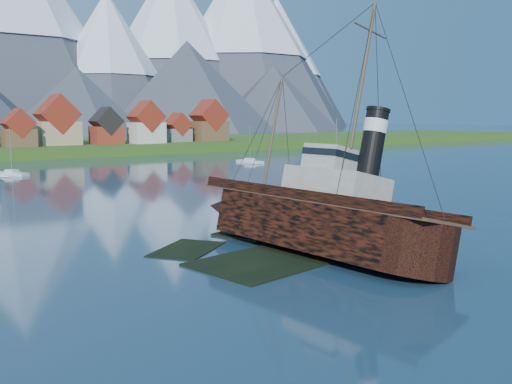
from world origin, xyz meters
TOP-DOWN VIEW (x-y plane):
  - ground at (0.00, 0.00)m, footprint 1400.00×1400.00m
  - shoal at (1.78, 2.15)m, footprint 31.71×21.24m
  - tugboat_wreck at (0.30, -0.25)m, footprint 7.40×31.89m
  - sailboat_c at (-5.02, 89.52)m, footprint 5.72×8.48m
  - sailboat_d at (73.10, 69.03)m, footprint 3.76×9.60m
  - sailboat_e at (56.54, 85.88)m, footprint 3.23×9.36m

SIDE VIEW (x-z plane):
  - shoal at x=1.78m, z-range -0.92..0.22m
  - ground at x=0.00m, z-range 0.00..0.00m
  - sailboat_e at x=56.54m, z-range -5.09..5.55m
  - sailboat_c at x=-5.02m, z-range -5.20..5.69m
  - sailboat_d at x=73.10m, z-range -6.09..6.67m
  - tugboat_wreck at x=0.30m, z-range -9.47..15.80m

